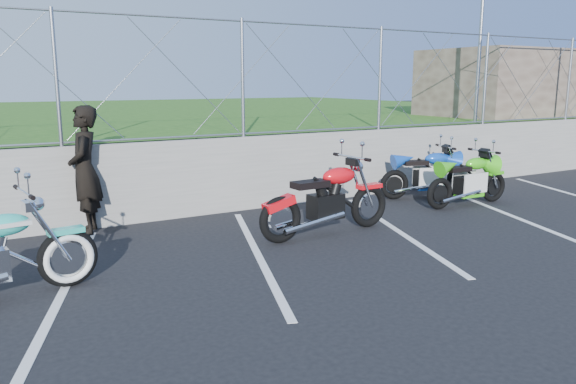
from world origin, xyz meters
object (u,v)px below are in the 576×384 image
sportbike_green (469,182)px  sportbike_blue (429,176)px  naked_orange (329,202)px  person_standing (85,170)px

sportbike_green → sportbike_blue: bearing=100.9°
naked_orange → sportbike_blue: bearing=18.3°
sportbike_blue → person_standing: bearing=-168.9°
person_standing → naked_orange: bearing=74.4°
sportbike_green → naked_orange: bearing=-172.6°
naked_orange → sportbike_green: size_ratio=1.19×
naked_orange → person_standing: person_standing is taller
sportbike_blue → person_standing: (-6.29, 0.61, 0.52)m
naked_orange → sportbike_green: bearing=3.2°
sportbike_blue → sportbike_green: bearing=-63.3°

